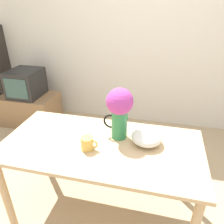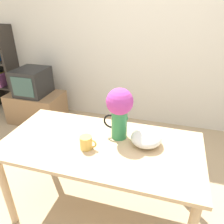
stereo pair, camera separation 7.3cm
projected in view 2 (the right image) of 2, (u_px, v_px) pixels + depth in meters
name	position (u px, v px, depth m)	size (l,w,h in m)	color
ground_plane	(113.00, 216.00, 1.96)	(12.00, 12.00, 0.00)	tan
wall_back	(151.00, 34.00, 2.90)	(8.00, 0.05, 2.60)	silver
table	(101.00, 154.00, 1.71)	(1.52, 0.76, 0.75)	tan
flower_vase	(119.00, 108.00, 1.63)	(0.23, 0.20, 0.41)	#2D844C
coffee_mug	(86.00, 143.00, 1.59)	(0.13, 0.09, 0.10)	gold
white_bowl	(146.00, 138.00, 1.63)	(0.23, 0.23, 0.11)	silver
tv_stand	(37.00, 107.00, 3.39)	(0.80, 0.52, 0.45)	#8E6B47
tv_set	(32.00, 82.00, 3.19)	(0.43, 0.47, 0.38)	black
bookshelf	(2.00, 69.00, 3.65)	(0.47, 0.33, 1.37)	#2D2823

